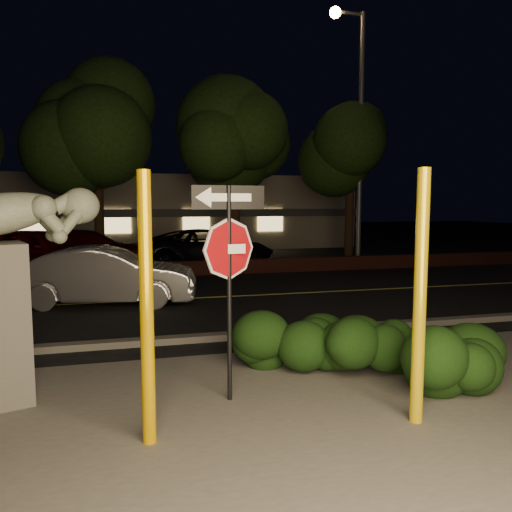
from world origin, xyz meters
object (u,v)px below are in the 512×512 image
(signpost, at_px, (229,250))
(silver_sedan, at_px, (107,276))
(parked_car_darkred, at_px, (89,251))
(yellow_pole_left, at_px, (147,311))
(parked_car_dark, at_px, (207,247))
(parked_car_red, at_px, (40,251))
(streetlight, at_px, (356,116))
(yellow_pole_right, at_px, (420,299))

(signpost, distance_m, silver_sedan, 7.03)
(silver_sedan, distance_m, parked_car_darkred, 6.63)
(yellow_pole_left, distance_m, parked_car_dark, 14.91)
(parked_car_red, relative_size, parked_car_darkred, 0.92)
(silver_sedan, bearing_deg, yellow_pole_left, -165.11)
(silver_sedan, distance_m, parked_car_dark, 7.87)
(streetlight, distance_m, silver_sedan, 12.12)
(signpost, xyz_separation_m, parked_car_dark, (1.93, 13.69, -1.19))
(yellow_pole_right, distance_m, parked_car_red, 15.41)
(silver_sedan, bearing_deg, streetlight, -48.88)
(silver_sedan, bearing_deg, parked_car_dark, -17.65)
(silver_sedan, xyz_separation_m, parked_car_red, (-2.48, 6.25, 0.11))
(streetlight, bearing_deg, yellow_pole_left, -125.67)
(yellow_pole_right, xyz_separation_m, parked_car_red, (-6.12, 14.13, -0.62))
(yellow_pole_right, distance_m, parked_car_darkred, 15.15)
(yellow_pole_left, xyz_separation_m, silver_sedan, (-0.67, 7.61, -0.70))
(silver_sedan, height_order, parked_car_dark, parked_car_dark)
(yellow_pole_left, bearing_deg, yellow_pole_right, -5.11)
(yellow_pole_left, distance_m, signpost, 1.47)
(yellow_pole_right, bearing_deg, parked_car_red, 113.41)
(streetlight, bearing_deg, silver_sedan, -151.23)
(yellow_pole_right, bearing_deg, parked_car_dark, 90.00)
(signpost, bearing_deg, yellow_pole_right, -36.20)
(signpost, bearing_deg, parked_car_red, 102.99)
(parked_car_darkred, xyz_separation_m, parked_car_dark, (4.48, 0.40, -0.02))
(yellow_pole_left, relative_size, parked_car_red, 0.58)
(yellow_pole_left, relative_size, parked_car_dark, 0.53)
(silver_sedan, bearing_deg, parked_car_darkred, 17.16)
(yellow_pole_right, relative_size, parked_car_red, 0.60)
(signpost, height_order, parked_car_darkred, signpost)
(streetlight, relative_size, parked_car_dark, 1.86)
(signpost, distance_m, parked_car_dark, 13.87)
(signpost, relative_size, parked_car_darkred, 0.52)
(streetlight, xyz_separation_m, silver_sedan, (-9.36, -5.68, -5.18))
(signpost, height_order, streetlight, streetlight)
(streetlight, bearing_deg, signpost, -124.18)
(yellow_pole_left, xyz_separation_m, streetlight, (8.70, 13.30, 4.48))
(silver_sedan, height_order, parked_car_red, parked_car_red)
(parked_car_red, height_order, parked_car_dark, parked_car_red)
(yellow_pole_left, height_order, streetlight, streetlight)
(streetlight, bearing_deg, parked_car_dark, 164.76)
(signpost, height_order, parked_car_dark, signpost)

